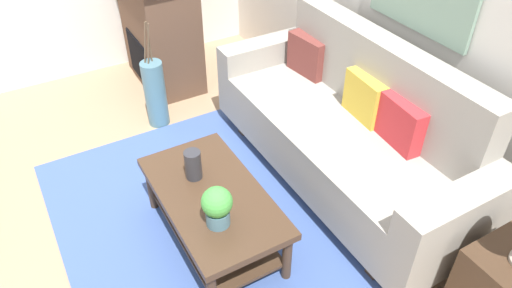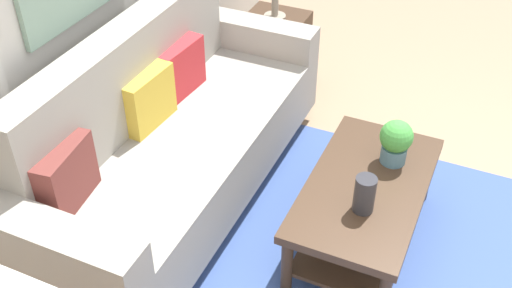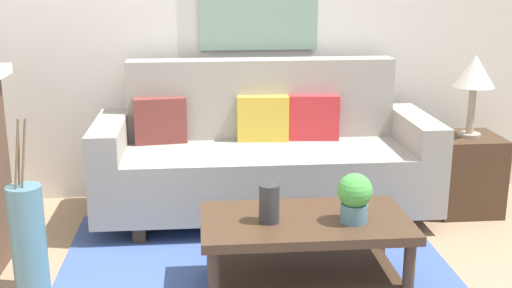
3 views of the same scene
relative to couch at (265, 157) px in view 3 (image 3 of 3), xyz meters
The scene contains 15 objects.
wall_back 1.07m from the couch, 104.39° to the left, with size 4.93×0.10×2.70m, color silver.
area_rug 1.10m from the couch, 97.79° to the right, with size 2.27×2.13×0.01m, color #3D5693.
couch is the anchor object (origin of this frame).
throw_pillow_maroon 0.77m from the couch, behind, with size 0.36×0.12×0.32m, color brown.
throw_pillow_mustard 0.28m from the couch, 90.00° to the left, with size 0.36×0.12×0.32m, color gold.
throw_pillow_crimson 0.45m from the couch, 19.23° to the left, with size 0.36×0.12×0.32m, color red.
coffee_table 1.14m from the couch, 85.07° to the right, with size 1.10×0.60×0.43m.
tabletop_vase 1.17m from the couch, 94.80° to the right, with size 0.11×0.11×0.20m, color #2D2D33.
potted_plant_tabletop 1.26m from the couch, 74.35° to the right, with size 0.18×0.18×0.26m.
side_table 1.45m from the couch, ahead, with size 0.44×0.44×0.56m, color #422D1E.
table_lamp 1.55m from the couch, ahead, with size 0.28×0.28×0.57m.
floor_vase 1.69m from the couch, 144.50° to the right, with size 0.18×0.18×0.60m, color slate.
floor_vase_branch_a 1.70m from the couch, 144.10° to the right, with size 0.01×0.01×0.36m, color brown.
floor_vase_branch_b 1.72m from the couch, 145.17° to the right, with size 0.01×0.01×0.36m, color brown.
floor_vase_branch_c 1.74m from the couch, 144.21° to the right, with size 0.01×0.01×0.36m, color brown.
Camera 3 is at (-0.30, -2.70, 1.69)m, focal length 44.59 mm.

